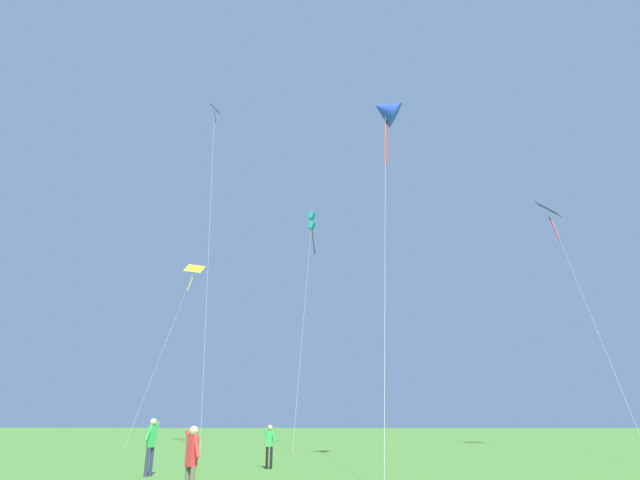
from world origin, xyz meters
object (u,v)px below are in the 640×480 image
Objects in this scene: kite_teal_box at (312,223)px; kite_black_large at (551,217)px; person_in_blue_jacket at (270,442)px; person_foreground_watcher at (151,441)px; kite_blue_delta at (385,111)px; kite_yellow_diamond at (192,275)px; person_with_spool at (191,458)px; kite_purple_streamer at (214,130)px.

kite_teal_box is 18.94m from kite_black_large.
person_in_blue_jacket is 0.88× the size of person_foreground_watcher.
kite_blue_delta is at bearing -73.06° from kite_teal_box.
person_in_blue_jacket is at bearing -62.50° from kite_yellow_diamond.
person_with_spool is (12.61, -33.39, -14.22)m from kite_yellow_diamond.
person_with_spool is at bearing -118.60° from kite_blue_delta.
kite_black_large is at bearing 49.44° from kite_blue_delta.
kite_teal_box reaches higher than kite_yellow_diamond.
kite_purple_streamer reaches higher than person_in_blue_jacket.
kite_purple_streamer reaches higher than person_foreground_watcher.
kite_purple_streamer is at bearing -125.40° from kite_teal_box.
kite_blue_delta is at bearing 61.40° from person_with_spool.
kite_teal_box is 32.10m from person_with_spool.
kite_yellow_diamond reaches higher than person_with_spool.
kite_purple_streamer reaches higher than kite_yellow_diamond.
kite_black_large is at bearing 40.34° from person_in_blue_jacket.
kite_black_large is 32.67m from person_foreground_watcher.
kite_yellow_diamond is 38.42m from person_with_spool.
kite_black_large reaches higher than person_foreground_watcher.
kite_black_large is at bearing -7.57° from kite_teal_box.
person_with_spool is (-5.12, -9.40, -15.03)m from kite_blue_delta.
kite_yellow_diamond is at bearing 110.69° from person_with_spool.
person_in_blue_jacket is at bearing -139.66° from kite_black_large.
person_in_blue_jacket is (6.57, -9.33, -20.59)m from kite_purple_streamer.
kite_black_large reaches higher than person_in_blue_jacket.
kite_purple_streamer is 1.44× the size of kite_blue_delta.
kite_teal_box reaches higher than kite_blue_delta.
person_foreground_watcher is at bearing -136.82° from person_in_blue_jacket.
kite_purple_streamer is 15.90m from kite_blue_delta.
kite_blue_delta is (11.74, -9.17, -5.56)m from kite_purple_streamer.
kite_purple_streamer is at bearing 141.99° from kite_blue_delta.
kite_purple_streamer is 15.41× the size of person_in_blue_jacket.
person_foreground_watcher is (-8.56, -3.35, -14.90)m from kite_blue_delta.
person_foreground_watcher is at bearing 119.61° from person_with_spool.
kite_black_large is at bearing 14.19° from kite_purple_streamer.
person_with_spool is at bearing -69.31° from kite_yellow_diamond.
kite_yellow_diamond is at bearing 117.50° from person_in_blue_jacket.
kite_yellow_diamond is 9.24× the size of person_foreground_watcher.
kite_black_large is at bearing 40.80° from person_foreground_watcher.
kite_teal_box is at bearing 106.94° from kite_blue_delta.
person_with_spool is 1.00× the size of person_in_blue_jacket.
kite_purple_streamer is 13.58× the size of person_foreground_watcher.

